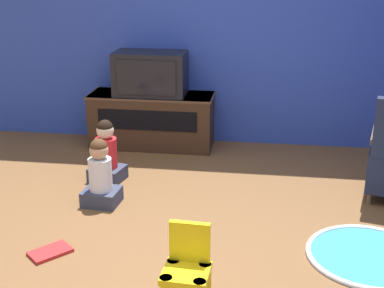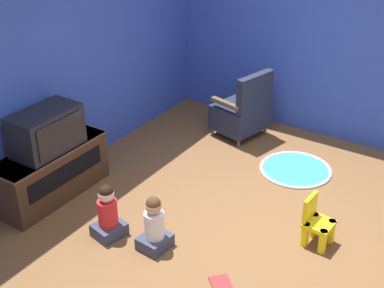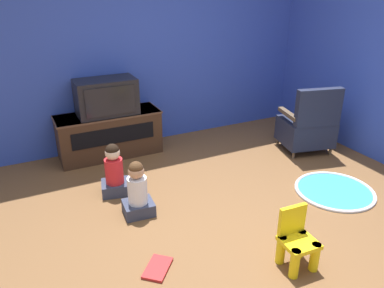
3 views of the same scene
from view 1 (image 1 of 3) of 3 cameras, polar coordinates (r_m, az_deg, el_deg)
name	(u,v)px [view 1 (image 1 of 3)]	position (r m, az deg, el deg)	size (l,w,h in m)	color
ground_plane	(199,253)	(3.77, 0.71, -11.51)	(30.00, 30.00, 0.00)	brown
wall_back	(197,8)	(5.71, 0.58, 14.30)	(5.33, 0.12, 2.85)	#2D47B2
tv_cabinet	(152,119)	(5.69, -4.29, 2.66)	(1.31, 0.48, 0.57)	#382316
television	(150,74)	(5.55, -4.46, 7.50)	(0.73, 0.42, 0.44)	black
yellow_kid_chair	(187,275)	(3.17, -0.56, -13.79)	(0.28, 0.27, 0.50)	yellow
play_mat	(369,256)	(3.91, 18.31, -11.24)	(0.85, 0.85, 0.04)	teal
child_watching_left	(107,155)	(4.87, -9.11, -1.12)	(0.34, 0.31, 0.57)	#33384C
child_watching_center	(101,176)	(4.42, -9.73, -3.41)	(0.31, 0.27, 0.57)	#33384C
book	(50,252)	(3.88, -14.88, -11.07)	(0.31, 0.32, 0.02)	#B22323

